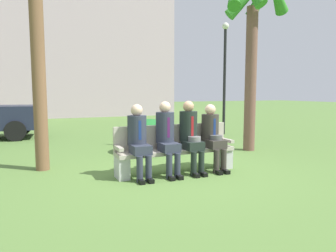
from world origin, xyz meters
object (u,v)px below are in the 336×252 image
at_px(palm_tree_tall, 252,18).
at_px(park_bench, 175,149).
at_px(seated_man_leftmost, 139,137).
at_px(seated_man_centerleft, 167,134).
at_px(shrub_near_bench, 149,136).
at_px(seated_man_rightmost, 213,134).
at_px(street_lamp, 225,68).
at_px(seated_man_centerright, 190,133).
at_px(building_backdrop, 76,19).

bearing_deg(palm_tree_tall, park_bench, -154.78).
distance_m(seated_man_leftmost, seated_man_centerleft, 0.54).
xyz_separation_m(palm_tree_tall, shrub_near_bench, (-2.52, 0.76, -2.96)).
relative_size(seated_man_rightmost, street_lamp, 0.33).
relative_size(park_bench, palm_tree_tall, 0.48).
height_order(palm_tree_tall, street_lamp, palm_tree_tall).
relative_size(seated_man_leftmost, seated_man_rightmost, 1.02).
height_order(seated_man_centerright, palm_tree_tall, palm_tree_tall).
distance_m(seated_man_centerleft, building_backdrop, 18.43).
height_order(seated_man_leftmost, palm_tree_tall, palm_tree_tall).
relative_size(seated_man_leftmost, street_lamp, 0.33).
relative_size(seated_man_leftmost, seated_man_centerright, 0.96).
distance_m(shrub_near_bench, street_lamp, 4.68).
relative_size(shrub_near_bench, street_lamp, 0.34).
bearing_deg(seated_man_centerleft, seated_man_rightmost, -0.72).
bearing_deg(street_lamp, palm_tree_tall, -111.26).
bearing_deg(seated_man_centerright, palm_tree_tall, 29.80).
bearing_deg(seated_man_leftmost, park_bench, 9.49).
bearing_deg(seated_man_leftmost, building_backdrop, 85.74).
xyz_separation_m(shrub_near_bench, building_backdrop, (0.32, 15.31, 6.08)).
height_order(seated_man_leftmost, seated_man_centerright, seated_man_centerright).
distance_m(seated_man_rightmost, building_backdrop, 18.43).
relative_size(seated_man_centerright, shrub_near_bench, 1.00).
relative_size(seated_man_centerleft, seated_man_rightmost, 1.05).
distance_m(park_bench, seated_man_leftmost, 0.83).
height_order(palm_tree_tall, building_backdrop, building_backdrop).
xyz_separation_m(seated_man_centerleft, palm_tree_tall, (2.97, 1.42, 2.63)).
bearing_deg(building_backdrop, park_bench, -91.76).
xyz_separation_m(park_bench, seated_man_leftmost, (-0.77, -0.13, 0.30)).
height_order(palm_tree_tall, shrub_near_bench, palm_tree_tall).
bearing_deg(building_backdrop, seated_man_leftmost, -94.26).
bearing_deg(park_bench, street_lamp, 47.38).
height_order(park_bench, seated_man_rightmost, seated_man_rightmost).
height_order(seated_man_centerleft, seated_man_rightmost, seated_man_centerleft).
height_order(seated_man_centerleft, street_lamp, street_lamp).
relative_size(seated_man_centerleft, shrub_near_bench, 1.00).
distance_m(seated_man_leftmost, seated_man_centerright, 1.03).
distance_m(seated_man_centerright, street_lamp, 5.89).
bearing_deg(palm_tree_tall, seated_man_centerright, -150.20).
distance_m(seated_man_rightmost, shrub_near_bench, 2.27).
bearing_deg(street_lamp, seated_man_leftmost, -136.94).
distance_m(seated_man_centerright, palm_tree_tall, 3.89).
height_order(park_bench, shrub_near_bench, park_bench).
relative_size(palm_tree_tall, street_lamp, 1.21).
xyz_separation_m(seated_man_leftmost, building_backdrop, (1.30, 17.49, 5.78)).
height_order(seated_man_rightmost, palm_tree_tall, palm_tree_tall).
bearing_deg(park_bench, seated_man_rightmost, -10.41).
bearing_deg(seated_man_rightmost, seated_man_centerleft, 179.28).
distance_m(seated_man_centerright, shrub_near_bench, 2.21).
bearing_deg(seated_man_centerleft, seated_man_centerright, -0.62).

